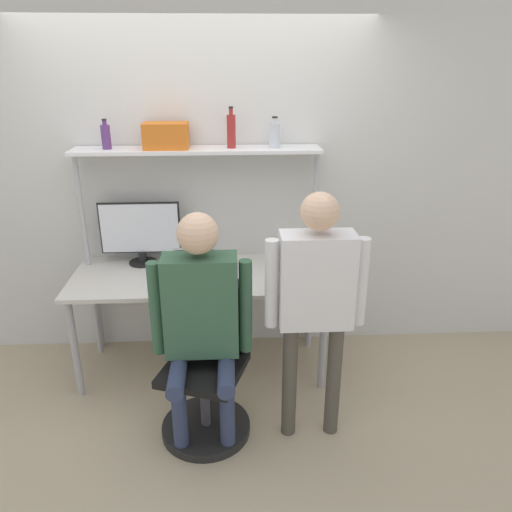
{
  "coord_description": "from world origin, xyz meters",
  "views": [
    {
      "loc": [
        0.23,
        -2.91,
        2.23
      ],
      "look_at": [
        0.37,
        -0.15,
        1.12
      ],
      "focal_mm": 35.0,
      "sensor_mm": 36.0,
      "label": 1
    }
  ],
  "objects_px": {
    "laptop": "(195,275)",
    "cell_phone": "(235,284)",
    "storage_box": "(166,136)",
    "bottle_clear": "(275,134)",
    "monitor": "(140,231)",
    "office_chair": "(207,389)",
    "bottle_purple": "(106,136)",
    "person_standing": "(316,290)",
    "bottle_red": "(231,131)",
    "person_seated": "(201,312)"
  },
  "relations": [
    {
      "from": "person_seated",
      "to": "storage_box",
      "type": "bearing_deg",
      "value": 104.53
    },
    {
      "from": "laptop",
      "to": "person_seated",
      "type": "relative_size",
      "value": 0.21
    },
    {
      "from": "cell_phone",
      "to": "bottle_red",
      "type": "height_order",
      "value": "bottle_red"
    },
    {
      "from": "monitor",
      "to": "office_chair",
      "type": "bearing_deg",
      "value": -61.75
    },
    {
      "from": "laptop",
      "to": "cell_phone",
      "type": "height_order",
      "value": "laptop"
    },
    {
      "from": "office_chair",
      "to": "person_standing",
      "type": "height_order",
      "value": "person_standing"
    },
    {
      "from": "cell_phone",
      "to": "person_seated",
      "type": "relative_size",
      "value": 0.1
    },
    {
      "from": "office_chair",
      "to": "bottle_purple",
      "type": "distance_m",
      "value": 1.84
    },
    {
      "from": "laptop",
      "to": "bottle_purple",
      "type": "distance_m",
      "value": 1.13
    },
    {
      "from": "cell_phone",
      "to": "bottle_red",
      "type": "xyz_separation_m",
      "value": [
        -0.01,
        0.42,
        0.98
      ]
    },
    {
      "from": "person_standing",
      "to": "cell_phone",
      "type": "bearing_deg",
      "value": 127.81
    },
    {
      "from": "storage_box",
      "to": "monitor",
      "type": "bearing_deg",
      "value": 178.51
    },
    {
      "from": "monitor",
      "to": "office_chair",
      "type": "xyz_separation_m",
      "value": [
        0.5,
        -0.94,
        -0.74
      ]
    },
    {
      "from": "bottle_purple",
      "to": "cell_phone",
      "type": "bearing_deg",
      "value": -25.57
    },
    {
      "from": "laptop",
      "to": "storage_box",
      "type": "distance_m",
      "value": 0.98
    },
    {
      "from": "laptop",
      "to": "storage_box",
      "type": "relative_size",
      "value": 1.0
    },
    {
      "from": "cell_phone",
      "to": "bottle_clear",
      "type": "bearing_deg",
      "value": 54.71
    },
    {
      "from": "monitor",
      "to": "office_chair",
      "type": "distance_m",
      "value": 1.3
    },
    {
      "from": "office_chair",
      "to": "bottle_red",
      "type": "relative_size",
      "value": 3.36
    },
    {
      "from": "laptop",
      "to": "cell_phone",
      "type": "distance_m",
      "value": 0.29
    },
    {
      "from": "office_chair",
      "to": "storage_box",
      "type": "distance_m",
      "value": 1.73
    },
    {
      "from": "laptop",
      "to": "cell_phone",
      "type": "bearing_deg",
      "value": -5.44
    },
    {
      "from": "cell_phone",
      "to": "person_standing",
      "type": "xyz_separation_m",
      "value": [
        0.45,
        -0.58,
        0.22
      ]
    },
    {
      "from": "bottle_purple",
      "to": "storage_box",
      "type": "xyz_separation_m",
      "value": [
        0.41,
        -0.0,
        0.0
      ]
    },
    {
      "from": "laptop",
      "to": "person_seated",
      "type": "xyz_separation_m",
      "value": [
        0.07,
        -0.58,
        0.02
      ]
    },
    {
      "from": "person_standing",
      "to": "storage_box",
      "type": "distance_m",
      "value": 1.54
    },
    {
      "from": "bottle_red",
      "to": "cell_phone",
      "type": "bearing_deg",
      "value": -88.93
    },
    {
      "from": "cell_phone",
      "to": "bottle_clear",
      "type": "height_order",
      "value": "bottle_clear"
    },
    {
      "from": "monitor",
      "to": "bottle_red",
      "type": "distance_m",
      "value": 1.0
    },
    {
      "from": "cell_phone",
      "to": "bottle_red",
      "type": "bearing_deg",
      "value": 91.07
    },
    {
      "from": "storage_box",
      "to": "laptop",
      "type": "bearing_deg",
      "value": -65.22
    },
    {
      "from": "bottle_clear",
      "to": "storage_box",
      "type": "distance_m",
      "value": 0.75
    },
    {
      "from": "monitor",
      "to": "person_standing",
      "type": "height_order",
      "value": "person_standing"
    },
    {
      "from": "bottle_purple",
      "to": "monitor",
      "type": "bearing_deg",
      "value": 2.05
    },
    {
      "from": "laptop",
      "to": "bottle_red",
      "type": "xyz_separation_m",
      "value": [
        0.27,
        0.39,
        0.92
      ]
    },
    {
      "from": "bottle_clear",
      "to": "person_standing",
      "type": "bearing_deg",
      "value": -80.97
    },
    {
      "from": "monitor",
      "to": "bottle_purple",
      "type": "height_order",
      "value": "bottle_purple"
    },
    {
      "from": "laptop",
      "to": "bottle_red",
      "type": "bearing_deg",
      "value": 55.24
    },
    {
      "from": "person_seated",
      "to": "storage_box",
      "type": "height_order",
      "value": "storage_box"
    },
    {
      "from": "person_standing",
      "to": "bottle_clear",
      "type": "bearing_deg",
      "value": 99.03
    },
    {
      "from": "bottle_red",
      "to": "laptop",
      "type": "bearing_deg",
      "value": -124.76
    },
    {
      "from": "person_standing",
      "to": "bottle_purple",
      "type": "distance_m",
      "value": 1.81
    },
    {
      "from": "person_seated",
      "to": "bottle_red",
      "type": "relative_size",
      "value": 5.17
    },
    {
      "from": "monitor",
      "to": "person_seated",
      "type": "xyz_separation_m",
      "value": [
        0.49,
        -0.98,
        -0.17
      ]
    },
    {
      "from": "bottle_purple",
      "to": "storage_box",
      "type": "relative_size",
      "value": 0.66
    },
    {
      "from": "storage_box",
      "to": "bottle_clear",
      "type": "bearing_deg",
      "value": 0.0
    },
    {
      "from": "monitor",
      "to": "storage_box",
      "type": "relative_size",
      "value": 1.93
    },
    {
      "from": "person_seated",
      "to": "bottle_clear",
      "type": "bearing_deg",
      "value": 62.79
    },
    {
      "from": "monitor",
      "to": "bottle_clear",
      "type": "xyz_separation_m",
      "value": [
        0.99,
        -0.01,
        0.7
      ]
    },
    {
      "from": "person_seated",
      "to": "bottle_clear",
      "type": "xyz_separation_m",
      "value": [
        0.5,
        0.97,
        0.86
      ]
    }
  ]
}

